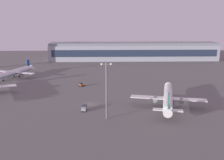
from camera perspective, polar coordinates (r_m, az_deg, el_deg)
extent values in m
plane|color=#605E5B|center=(129.23, -4.57, -5.00)|extent=(416.00, 416.00, 0.00)
cube|color=#9EA3AD|center=(259.82, 4.47, 5.73)|extent=(155.70, 22.00, 14.00)
cube|color=#263347|center=(248.69, 4.74, 5.56)|extent=(149.47, 0.40, 6.16)
cube|color=gray|center=(258.91, 4.50, 7.53)|extent=(155.70, 19.80, 2.40)
cylinder|color=silver|center=(126.97, 11.58, -3.53)|extent=(12.54, 37.83, 4.00)
cone|color=silver|center=(146.48, 11.62, -1.30)|extent=(4.28, 3.33, 3.80)
cone|color=silver|center=(107.51, 11.53, -6.59)|extent=(4.18, 3.69, 3.60)
cube|color=silver|center=(126.02, 11.58, -3.75)|extent=(33.77, 11.79, 0.37)
cube|color=silver|center=(109.34, 11.54, -6.14)|extent=(11.86, 5.10, 0.37)
cube|color=#146B4C|center=(108.64, 11.62, -4.48)|extent=(1.08, 3.35, 6.85)
cylinder|color=slate|center=(126.31, 8.93, -3.95)|extent=(3.12, 4.22, 2.32)
cylinder|color=slate|center=(126.41, 14.19, -4.19)|extent=(3.12, 4.22, 2.32)
cube|color=#146B4C|center=(127.28, 11.56, -4.00)|extent=(11.46, 34.78, 0.38)
cylinder|color=#333338|center=(139.14, 11.57, -2.86)|extent=(0.29, 0.29, 3.74)
cylinder|color=black|center=(139.66, 11.54, -3.60)|extent=(0.67, 1.22, 1.16)
cylinder|color=#333338|center=(124.99, 10.47, -4.64)|extent=(0.29, 0.29, 3.74)
cylinder|color=black|center=(125.57, 10.44, -5.45)|extent=(0.67, 1.22, 1.16)
cylinder|color=#333338|center=(125.03, 12.60, -4.73)|extent=(0.29, 0.29, 3.74)
cylinder|color=black|center=(125.61, 12.56, -5.55)|extent=(0.67, 1.22, 1.16)
cylinder|color=white|center=(194.22, -19.72, 1.55)|extent=(15.10, 32.42, 3.52)
cone|color=white|center=(208.23, -16.66, 2.50)|extent=(3.88, 3.55, 3.17)
cube|color=white|center=(194.96, -19.55, 1.55)|extent=(29.02, 13.96, 0.32)
cube|color=white|center=(206.80, -16.95, 2.47)|extent=(10.31, 5.69, 0.32)
cube|color=#19479E|center=(206.10, -17.04, 3.22)|extent=(1.31, 2.87, 6.02)
cylinder|color=slate|center=(191.98, -18.35, 1.27)|extent=(3.09, 3.84, 2.04)
cylinder|color=slate|center=(198.27, -20.69, 1.45)|extent=(3.09, 3.84, 2.04)
cube|color=#19479E|center=(194.41, -19.70, 1.27)|extent=(13.83, 29.80, 0.33)
cylinder|color=#333338|center=(186.56, -21.71, 0.42)|extent=(0.26, 0.26, 3.29)
cylinder|color=black|center=(186.90, -21.67, -0.07)|extent=(0.71, 1.08, 1.02)
cylinder|color=#333338|center=(195.06, -18.80, 1.17)|extent=(0.26, 0.26, 3.29)
cylinder|color=black|center=(195.38, -18.76, 0.70)|extent=(0.71, 1.08, 1.02)
cylinder|color=#333338|center=(197.56, -19.73, 1.25)|extent=(0.26, 0.26, 3.29)
cylinder|color=black|center=(197.88, -19.70, 0.78)|extent=(0.71, 1.08, 1.02)
cube|color=#D85919|center=(162.12, -6.52, -0.97)|extent=(2.36, 2.40, 0.90)
cube|color=#1E232D|center=(161.93, -6.53, -0.70)|extent=(2.12, 2.17, 0.70)
cylinder|color=black|center=(161.83, -6.75, -1.17)|extent=(0.90, 0.78, 0.90)
cylinder|color=black|center=(162.92, -6.40, -1.07)|extent=(0.90, 0.78, 0.90)
cylinder|color=black|center=(160.51, -6.20, -1.27)|extent=(0.90, 0.78, 0.90)
cylinder|color=black|center=(161.60, -5.85, -1.17)|extent=(0.90, 0.78, 0.90)
cube|color=gray|center=(121.23, -5.74, -5.76)|extent=(2.19, 2.28, 1.10)
cube|color=#1E232D|center=(120.94, -5.75, -5.36)|extent=(2.01, 2.01, 0.70)
cube|color=gray|center=(119.42, -5.89, -5.99)|extent=(2.14, 2.57, 1.40)
cylinder|color=black|center=(121.82, -6.11, -5.95)|extent=(0.38, 0.92, 0.90)
cylinder|color=black|center=(121.55, -5.31, -5.98)|extent=(0.38, 0.92, 0.90)
cylinder|color=black|center=(119.32, -6.33, -6.37)|extent=(0.38, 0.92, 0.90)
cylinder|color=black|center=(119.04, -5.52, -6.40)|extent=(0.38, 0.92, 0.90)
cylinder|color=slate|center=(107.46, -1.16, -2.37)|extent=(0.70, 0.70, 22.78)
cube|color=slate|center=(105.10, -1.18, 3.30)|extent=(4.80, 0.40, 0.40)
sphere|color=#F9EAB2|center=(105.11, -2.17, 3.30)|extent=(0.90, 0.90, 0.90)
sphere|color=#F9EAB2|center=(105.13, -0.20, 3.31)|extent=(0.90, 0.90, 0.90)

